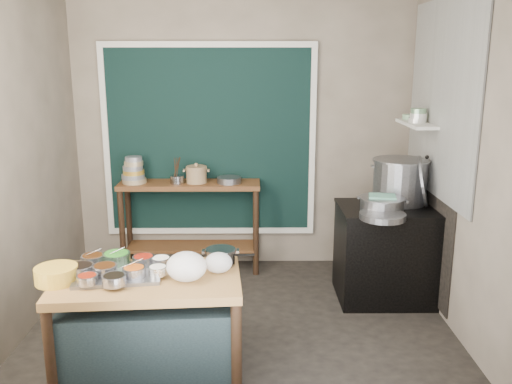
{
  "coord_description": "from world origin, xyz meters",
  "views": [
    {
      "loc": [
        0.09,
        -4.17,
        2.19
      ],
      "look_at": [
        0.13,
        0.25,
        1.1
      ],
      "focal_mm": 38.0,
      "sensor_mm": 36.0,
      "label": 1
    }
  ],
  "objects_px": {
    "stock_pot": "(400,181)",
    "yellow_basin": "(56,275)",
    "ceramic_crock": "(196,175)",
    "steamer": "(382,205)",
    "utensil_cup": "(177,180)",
    "back_counter": "(191,226)",
    "prep_table": "(150,328)",
    "stove_block": "(387,255)",
    "condiment_tray": "(118,274)",
    "saucepan": "(221,257)"
  },
  "relations": [
    {
      "from": "saucepan",
      "to": "utensil_cup",
      "type": "height_order",
      "value": "utensil_cup"
    },
    {
      "from": "condiment_tray",
      "to": "saucepan",
      "type": "distance_m",
      "value": 0.72
    },
    {
      "from": "condiment_tray",
      "to": "stock_pot",
      "type": "xyz_separation_m",
      "value": [
        2.28,
        1.43,
        0.32
      ]
    },
    {
      "from": "stock_pot",
      "to": "steamer",
      "type": "relative_size",
      "value": 1.29
    },
    {
      "from": "condiment_tray",
      "to": "steamer",
      "type": "xyz_separation_m",
      "value": [
        2.05,
        1.12,
        0.18
      ]
    },
    {
      "from": "yellow_basin",
      "to": "utensil_cup",
      "type": "bearing_deg",
      "value": 75.5
    },
    {
      "from": "prep_table",
      "to": "utensil_cup",
      "type": "xyz_separation_m",
      "value": [
        -0.05,
        1.97,
        0.62
      ]
    },
    {
      "from": "prep_table",
      "to": "saucepan",
      "type": "xyz_separation_m",
      "value": [
        0.48,
        0.23,
        0.44
      ]
    },
    {
      "from": "ceramic_crock",
      "to": "utensil_cup",
      "type": "bearing_deg",
      "value": -168.97
    },
    {
      "from": "prep_table",
      "to": "utensil_cup",
      "type": "distance_m",
      "value": 2.07
    },
    {
      "from": "utensil_cup",
      "to": "stock_pot",
      "type": "distance_m",
      "value": 2.2
    },
    {
      "from": "yellow_basin",
      "to": "utensil_cup",
      "type": "xyz_separation_m",
      "value": [
        0.53,
        2.05,
        0.19
      ]
    },
    {
      "from": "condiment_tray",
      "to": "saucepan",
      "type": "height_order",
      "value": "saucepan"
    },
    {
      "from": "stove_block",
      "to": "condiment_tray",
      "type": "distance_m",
      "value": 2.54
    },
    {
      "from": "back_counter",
      "to": "utensil_cup",
      "type": "relative_size",
      "value": 10.42
    },
    {
      "from": "prep_table",
      "to": "yellow_basin",
      "type": "distance_m",
      "value": 0.73
    },
    {
      "from": "yellow_basin",
      "to": "prep_table",
      "type": "bearing_deg",
      "value": 7.17
    },
    {
      "from": "yellow_basin",
      "to": "steamer",
      "type": "height_order",
      "value": "steamer"
    },
    {
      "from": "utensil_cup",
      "to": "steamer",
      "type": "height_order",
      "value": "utensil_cup"
    },
    {
      "from": "saucepan",
      "to": "ceramic_crock",
      "type": "distance_m",
      "value": 1.83
    },
    {
      "from": "stove_block",
      "to": "steamer",
      "type": "bearing_deg",
      "value": -127.84
    },
    {
      "from": "condiment_tray",
      "to": "utensil_cup",
      "type": "relative_size",
      "value": 4.08
    },
    {
      "from": "prep_table",
      "to": "steamer",
      "type": "distance_m",
      "value": 2.25
    },
    {
      "from": "stove_block",
      "to": "steamer",
      "type": "relative_size",
      "value": 2.21
    },
    {
      "from": "ceramic_crock",
      "to": "steamer",
      "type": "distance_m",
      "value": 1.91
    },
    {
      "from": "steamer",
      "to": "ceramic_crock",
      "type": "bearing_deg",
      "value": 153.27
    },
    {
      "from": "prep_table",
      "to": "back_counter",
      "type": "xyz_separation_m",
      "value": [
        0.07,
        2.03,
        0.1
      ]
    },
    {
      "from": "back_counter",
      "to": "stove_block",
      "type": "distance_m",
      "value": 2.04
    },
    {
      "from": "prep_table",
      "to": "steamer",
      "type": "xyz_separation_m",
      "value": [
        1.85,
        1.15,
        0.57
      ]
    },
    {
      "from": "ceramic_crock",
      "to": "stock_pot",
      "type": "xyz_separation_m",
      "value": [
        1.94,
        -0.55,
        0.06
      ]
    },
    {
      "from": "back_counter",
      "to": "stock_pot",
      "type": "distance_m",
      "value": 2.18
    },
    {
      "from": "stove_block",
      "to": "ceramic_crock",
      "type": "relative_size",
      "value": 4.0
    },
    {
      "from": "stove_block",
      "to": "condiment_tray",
      "type": "height_order",
      "value": "stove_block"
    },
    {
      "from": "prep_table",
      "to": "stove_block",
      "type": "height_order",
      "value": "stove_block"
    },
    {
      "from": "back_counter",
      "to": "condiment_tray",
      "type": "xyz_separation_m",
      "value": [
        -0.27,
        -2.0,
        0.29
      ]
    },
    {
      "from": "prep_table",
      "to": "yellow_basin",
      "type": "xyz_separation_m",
      "value": [
        -0.58,
        -0.07,
        0.43
      ]
    },
    {
      "from": "condiment_tray",
      "to": "saucepan",
      "type": "bearing_deg",
      "value": 16.24
    },
    {
      "from": "stove_block",
      "to": "saucepan",
      "type": "distance_m",
      "value": 1.87
    },
    {
      "from": "yellow_basin",
      "to": "stock_pot",
      "type": "xyz_separation_m",
      "value": [
        2.67,
        1.54,
        0.28
      ]
    },
    {
      "from": "condiment_tray",
      "to": "stock_pot",
      "type": "height_order",
      "value": "stock_pot"
    },
    {
      "from": "stock_pot",
      "to": "yellow_basin",
      "type": "bearing_deg",
      "value": -150.06
    },
    {
      "from": "stove_block",
      "to": "stock_pot",
      "type": "distance_m",
      "value": 0.69
    },
    {
      "from": "yellow_basin",
      "to": "ceramic_crock",
      "type": "height_order",
      "value": "ceramic_crock"
    },
    {
      "from": "back_counter",
      "to": "ceramic_crock",
      "type": "bearing_deg",
      "value": -13.84
    },
    {
      "from": "prep_table",
      "to": "stock_pot",
      "type": "relative_size",
      "value": 2.37
    },
    {
      "from": "stove_block",
      "to": "steamer",
      "type": "height_order",
      "value": "steamer"
    },
    {
      "from": "saucepan",
      "to": "steamer",
      "type": "relative_size",
      "value": 0.54
    },
    {
      "from": "stove_block",
      "to": "saucepan",
      "type": "height_order",
      "value": "saucepan"
    },
    {
      "from": "condiment_tray",
      "to": "steamer",
      "type": "distance_m",
      "value": 2.35
    },
    {
      "from": "ceramic_crock",
      "to": "steamer",
      "type": "height_order",
      "value": "ceramic_crock"
    }
  ]
}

